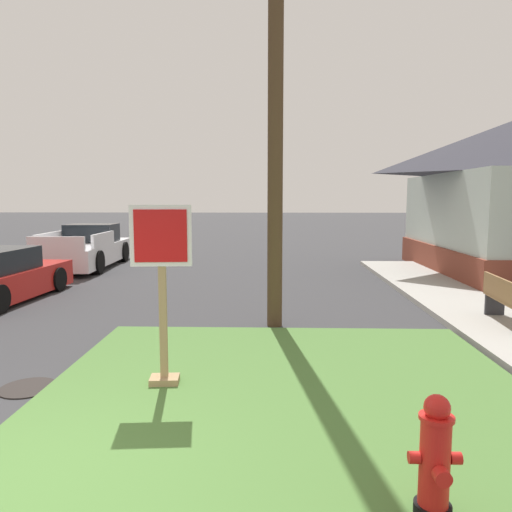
{
  "coord_description": "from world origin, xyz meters",
  "views": [
    {
      "loc": [
        2.12,
        -3.58,
        2.4
      ],
      "look_at": [
        1.85,
        5.3,
        1.34
      ],
      "focal_mm": 33.95,
      "sensor_mm": 36.0,
      "label": 1
    }
  ],
  "objects_px": {
    "street_bench": "(507,299)",
    "utility_pole": "(276,50)",
    "manhole_cover": "(28,388)",
    "stop_sign": "(162,297)",
    "pickup_truck_white": "(87,250)",
    "fire_hydrant": "(435,459)"
  },
  "relations": [
    {
      "from": "street_bench",
      "to": "utility_pole",
      "type": "distance_m",
      "value": 6.12
    },
    {
      "from": "manhole_cover",
      "to": "street_bench",
      "type": "bearing_deg",
      "value": 21.67
    },
    {
      "from": "stop_sign",
      "to": "manhole_cover",
      "type": "bearing_deg",
      "value": -179.23
    },
    {
      "from": "utility_pole",
      "to": "stop_sign",
      "type": "bearing_deg",
      "value": -114.23
    },
    {
      "from": "pickup_truck_white",
      "to": "utility_pole",
      "type": "bearing_deg",
      "value": -49.74
    },
    {
      "from": "utility_pole",
      "to": "manhole_cover",
      "type": "bearing_deg",
      "value": -134.93
    },
    {
      "from": "manhole_cover",
      "to": "utility_pole",
      "type": "distance_m",
      "value": 6.72
    },
    {
      "from": "pickup_truck_white",
      "to": "utility_pole",
      "type": "xyz_separation_m",
      "value": [
        6.56,
        -7.75,
        4.41
      ]
    },
    {
      "from": "manhole_cover",
      "to": "stop_sign",
      "type": "bearing_deg",
      "value": 0.77
    },
    {
      "from": "stop_sign",
      "to": "pickup_truck_white",
      "type": "height_order",
      "value": "stop_sign"
    },
    {
      "from": "utility_pole",
      "to": "fire_hydrant",
      "type": "bearing_deg",
      "value": -78.67
    },
    {
      "from": "stop_sign",
      "to": "utility_pole",
      "type": "bearing_deg",
      "value": 65.77
    },
    {
      "from": "utility_pole",
      "to": "street_bench",
      "type": "bearing_deg",
      "value": -3.24
    },
    {
      "from": "street_bench",
      "to": "utility_pole",
      "type": "xyz_separation_m",
      "value": [
        -4.21,
        0.24,
        4.43
      ]
    },
    {
      "from": "pickup_truck_white",
      "to": "stop_sign",
      "type": "bearing_deg",
      "value": -64.71
    },
    {
      "from": "stop_sign",
      "to": "pickup_truck_white",
      "type": "relative_size",
      "value": 0.43
    },
    {
      "from": "manhole_cover",
      "to": "street_bench",
      "type": "relative_size",
      "value": 0.42
    },
    {
      "from": "fire_hydrant",
      "to": "stop_sign",
      "type": "distance_m",
      "value": 3.61
    },
    {
      "from": "pickup_truck_white",
      "to": "utility_pole",
      "type": "distance_m",
      "value": 11.06
    },
    {
      "from": "fire_hydrant",
      "to": "stop_sign",
      "type": "bearing_deg",
      "value": 135.74
    },
    {
      "from": "fire_hydrant",
      "to": "utility_pole",
      "type": "distance_m",
      "value": 7.29
    },
    {
      "from": "stop_sign",
      "to": "pickup_truck_white",
      "type": "xyz_separation_m",
      "value": [
        -5.14,
        10.89,
        -0.57
      ]
    }
  ]
}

